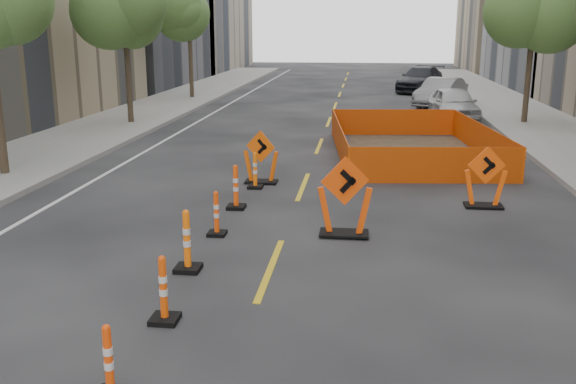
# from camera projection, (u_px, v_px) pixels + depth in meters

# --- Properties ---
(sidewalk_left) EXTENTS (4.00, 90.00, 0.15)m
(sidewalk_left) POSITION_uv_depth(u_px,v_px,m) (22.00, 160.00, 19.97)
(sidewalk_left) COLOR gray
(sidewalk_left) RESTS_ON ground
(tree_l_c) EXTENTS (2.80, 2.80, 5.95)m
(tree_l_c) POSITION_uv_depth(u_px,v_px,m) (125.00, 16.00, 26.48)
(tree_l_c) COLOR #382B1E
(tree_l_c) RESTS_ON ground
(tree_l_d) EXTENTS (2.80, 2.80, 5.95)m
(tree_l_d) POSITION_uv_depth(u_px,v_px,m) (189.00, 19.00, 36.09)
(tree_l_d) COLOR #382B1E
(tree_l_d) RESTS_ON ground
(tree_r_c) EXTENTS (2.80, 2.80, 5.95)m
(tree_r_c) POSITION_uv_depth(u_px,v_px,m) (534.00, 16.00, 26.48)
(tree_r_c) COLOR #382B1E
(tree_r_c) RESTS_ON ground
(channelizer_2) EXTENTS (0.36, 0.36, 0.92)m
(channelizer_2) POSITION_uv_depth(u_px,v_px,m) (109.00, 362.00, 7.23)
(channelizer_2) COLOR #EA3F09
(channelizer_2) RESTS_ON ground
(channelizer_3) EXTENTS (0.40, 0.40, 1.01)m
(channelizer_3) POSITION_uv_depth(u_px,v_px,m) (163.00, 289.00, 9.12)
(channelizer_3) COLOR #DF4609
(channelizer_3) RESTS_ON ground
(channelizer_4) EXTENTS (0.44, 0.44, 1.11)m
(channelizer_4) POSITION_uv_depth(u_px,v_px,m) (187.00, 241.00, 11.04)
(channelizer_4) COLOR #FF650A
(channelizer_4) RESTS_ON ground
(channelizer_5) EXTENTS (0.37, 0.37, 0.93)m
(channelizer_5) POSITION_uv_depth(u_px,v_px,m) (216.00, 213.00, 12.96)
(channelizer_5) COLOR #EE450A
(channelizer_5) RESTS_ON ground
(channelizer_6) EXTENTS (0.41, 0.41, 1.05)m
(channelizer_6) POSITION_uv_depth(u_px,v_px,m) (236.00, 187.00, 14.85)
(channelizer_6) COLOR #F7480A
(channelizer_6) RESTS_ON ground
(channelizer_7) EXTENTS (0.38, 0.38, 0.97)m
(channelizer_7) POSITION_uv_depth(u_px,v_px,m) (255.00, 170.00, 16.75)
(channelizer_7) COLOR orange
(channelizer_7) RESTS_ON ground
(chevron_sign_left) EXTENTS (1.11, 0.89, 1.44)m
(chevron_sign_left) POSITION_uv_depth(u_px,v_px,m) (261.00, 157.00, 17.25)
(chevron_sign_left) COLOR #DC5009
(chevron_sign_left) RESTS_ON ground
(chevron_sign_center) EXTENTS (1.26, 0.97, 1.65)m
(chevron_sign_center) POSITION_uv_depth(u_px,v_px,m) (345.00, 196.00, 12.84)
(chevron_sign_center) COLOR #F9480A
(chevron_sign_center) RESTS_ON ground
(chevron_sign_right) EXTENTS (1.04, 0.70, 1.46)m
(chevron_sign_right) POSITION_uv_depth(u_px,v_px,m) (486.00, 177.00, 14.90)
(chevron_sign_right) COLOR #FF4F0A
(chevron_sign_right) RESTS_ON ground
(safety_fence) EXTENTS (5.52, 8.46, 1.00)m
(safety_fence) POSITION_uv_depth(u_px,v_px,m) (411.00, 140.00, 21.13)
(safety_fence) COLOR #FF5E0D
(safety_fence) RESTS_ON ground
(parked_car_near) EXTENTS (2.13, 4.54, 1.50)m
(parked_car_near) POSITION_uv_depth(u_px,v_px,m) (454.00, 104.00, 28.68)
(parked_car_near) COLOR #B9B9BB
(parked_car_near) RESTS_ON ground
(parked_car_mid) EXTENTS (3.33, 4.79, 1.50)m
(parked_car_mid) POSITION_uv_depth(u_px,v_px,m) (441.00, 92.00, 33.73)
(parked_car_mid) COLOR gray
(parked_car_mid) RESTS_ON ground
(parked_car_far) EXTENTS (3.81, 5.94, 1.60)m
(parked_car_far) POSITION_uv_depth(u_px,v_px,m) (421.00, 79.00, 41.36)
(parked_car_far) COLOR black
(parked_car_far) RESTS_ON ground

